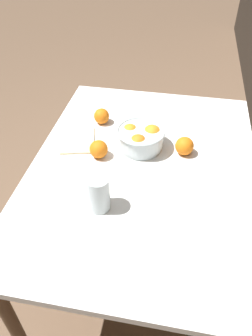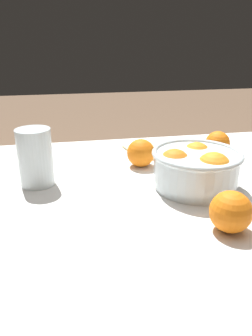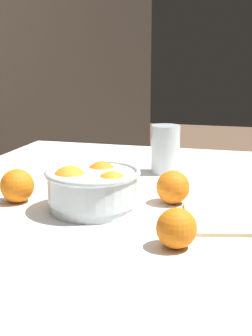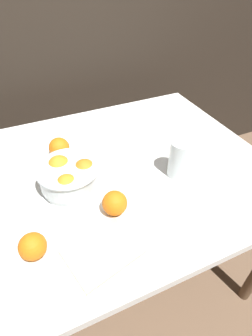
% 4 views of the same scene
% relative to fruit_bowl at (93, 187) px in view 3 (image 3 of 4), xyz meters
% --- Properties ---
extents(dining_table, '(1.26, 0.93, 0.71)m').
position_rel_fruit_bowl_xyz_m(dining_table, '(0.12, 0.03, -0.13)').
color(dining_table, white).
rests_on(dining_table, ground_plane).
extents(fruit_bowl, '(0.21, 0.21, 0.10)m').
position_rel_fruit_bowl_xyz_m(fruit_bowl, '(0.00, 0.00, 0.00)').
color(fruit_bowl, silver).
rests_on(fruit_bowl, dining_table).
extents(juice_glass, '(0.08, 0.08, 0.14)m').
position_rel_fruit_bowl_xyz_m(juice_glass, '(0.37, -0.09, 0.01)').
color(juice_glass, '#F4A314').
rests_on(juice_glass, dining_table).
extents(orange_loose_near_bowl, '(0.07, 0.07, 0.07)m').
position_rel_fruit_bowl_xyz_m(orange_loose_near_bowl, '(-0.16, -0.21, -0.02)').
color(orange_loose_near_bowl, orange).
rests_on(orange_loose_near_bowl, dining_table).
extents(orange_loose_front, '(0.08, 0.08, 0.08)m').
position_rel_fruit_bowl_xyz_m(orange_loose_front, '(0.01, 0.19, -0.01)').
color(orange_loose_front, orange).
rests_on(orange_loose_front, dining_table).
extents(orange_loose_aside, '(0.08, 0.08, 0.08)m').
position_rel_fruit_bowl_xyz_m(orange_loose_aside, '(0.09, -0.16, -0.01)').
color(orange_loose_aside, orange).
rests_on(orange_loose_aside, dining_table).
extents(napkin, '(0.22, 0.19, 0.01)m').
position_rel_fruit_bowl_xyz_m(napkin, '(0.01, -0.28, -0.05)').
color(napkin, beige).
rests_on(napkin, dining_table).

